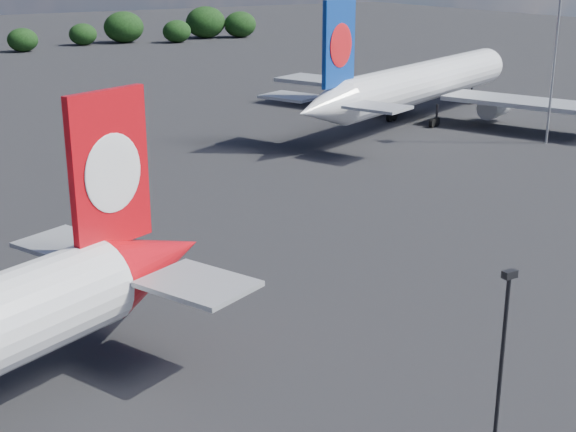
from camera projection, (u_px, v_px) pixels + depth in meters
china_southern_airliner at (418, 85)px, 109.99m from camera, size 51.50×49.57×17.49m
apron_lamp_post at (498, 397)px, 30.09m from camera, size 0.55×0.30×11.51m
floodlight_mast_near at (558, 26)px, 95.12m from camera, size 1.60×1.60×22.03m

